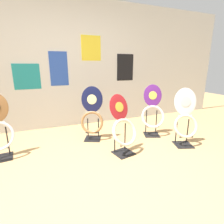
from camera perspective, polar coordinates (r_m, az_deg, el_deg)
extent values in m
plane|color=tan|center=(2.07, -3.16, -23.62)|extent=(14.00, 14.00, 0.00)
cube|color=silver|center=(3.82, -14.91, 14.65)|extent=(8.00, 0.06, 2.60)
cube|color=yellow|center=(3.91, -6.83, 20.01)|extent=(0.42, 0.01, 0.50)
cube|color=teal|center=(3.77, -26.04, 10.33)|extent=(0.48, 0.01, 0.48)
cube|color=black|center=(4.19, 4.33, 14.29)|extent=(0.41, 0.01, 0.59)
cube|color=#284CAD|center=(3.77, -16.96, 13.33)|extent=(0.35, 0.01, 0.67)
cube|color=black|center=(3.04, -32.28, -12.53)|extent=(0.31, 0.31, 0.01)
cylinder|color=black|center=(3.03, -30.90, -7.94)|extent=(0.02, 0.02, 0.42)
cylinder|color=black|center=(2.90, -32.85, -10.12)|extent=(0.22, 0.04, 0.02)
sphere|color=silver|center=(2.91, -31.73, -2.76)|extent=(0.02, 0.02, 0.02)
cube|color=black|center=(2.73, 3.73, -13.19)|extent=(0.33, 0.33, 0.01)
cylinder|color=black|center=(2.65, 0.90, -8.85)|extent=(0.02, 0.02, 0.43)
cylinder|color=black|center=(2.75, 4.28, -7.90)|extent=(0.02, 0.02, 0.43)
cylinder|color=black|center=(2.60, 4.86, -10.44)|extent=(0.22, 0.06, 0.02)
torus|color=beige|center=(2.57, 4.15, -6.60)|extent=(0.45, 0.32, 0.39)
ellipsoid|color=#AD1E23|center=(2.58, 2.25, 1.61)|extent=(0.35, 0.21, 0.38)
ellipsoid|color=yellow|center=(2.57, 2.44, 1.65)|extent=(0.15, 0.08, 0.14)
sphere|color=silver|center=(2.53, 1.42, -3.04)|extent=(0.02, 0.02, 0.02)
sphere|color=silver|center=(2.63, 4.57, -2.36)|extent=(0.02, 0.02, 0.02)
cube|color=black|center=(3.21, 22.17, -9.86)|extent=(0.36, 0.36, 0.01)
cylinder|color=black|center=(3.17, 20.26, -5.84)|extent=(0.02, 0.02, 0.41)
cylinder|color=black|center=(3.25, 23.46, -5.65)|extent=(0.02, 0.02, 0.41)
cylinder|color=black|center=(3.08, 23.08, -7.55)|extent=(0.22, 0.09, 0.02)
torus|color=beige|center=(3.07, 22.95, -4.27)|extent=(0.43, 0.30, 0.38)
ellipsoid|color=white|center=(3.07, 22.83, 3.11)|extent=(0.38, 0.23, 0.44)
ellipsoid|color=silver|center=(3.05, 22.97, 3.10)|extent=(0.17, 0.09, 0.17)
sphere|color=silver|center=(3.04, 21.05, -1.09)|extent=(0.02, 0.02, 0.02)
sphere|color=silver|center=(3.12, 24.43, -1.02)|extent=(0.02, 0.02, 0.02)
cube|color=black|center=(3.46, 12.78, -7.22)|extent=(0.36, 0.36, 0.01)
cylinder|color=black|center=(3.44, 11.08, -3.11)|extent=(0.02, 0.02, 0.46)
cylinder|color=black|center=(3.49, 14.24, -3.07)|extent=(0.02, 0.02, 0.46)
cylinder|color=black|center=(3.33, 13.25, -4.74)|extent=(0.21, 0.10, 0.02)
torus|color=silver|center=(3.32, 13.22, -1.49)|extent=(0.47, 0.35, 0.41)
ellipsoid|color=#60237F|center=(3.35, 13.14, 5.29)|extent=(0.35, 0.23, 0.40)
ellipsoid|color=#E5CC4C|center=(3.34, 13.20, 5.30)|extent=(0.16, 0.09, 0.15)
sphere|color=silver|center=(3.33, 11.56, 1.79)|extent=(0.02, 0.02, 0.02)
sphere|color=silver|center=(3.37, 14.65, 1.77)|extent=(0.02, 0.02, 0.02)
cube|color=black|center=(3.22, -6.31, -8.64)|extent=(0.37, 0.37, 0.01)
cylinder|color=black|center=(3.26, -7.87, -5.05)|extent=(0.02, 0.02, 0.35)
cylinder|color=black|center=(3.23, -4.43, -5.13)|extent=(0.02, 0.02, 0.35)
cylinder|color=black|center=(3.10, -6.60, -6.76)|extent=(0.21, 0.11, 0.02)
torus|color=#9E7042|center=(3.09, -6.54, -3.36)|extent=(0.43, 0.31, 0.40)
ellipsoid|color=#141942|center=(3.06, -6.55, 4.12)|extent=(0.37, 0.22, 0.45)
ellipsoid|color=beige|center=(3.04, -6.59, 4.10)|extent=(0.16, 0.09, 0.17)
sphere|color=silver|center=(3.10, -8.36, -0.06)|extent=(0.02, 0.02, 0.02)
sphere|color=silver|center=(3.07, -4.61, -0.11)|extent=(0.02, 0.02, 0.02)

